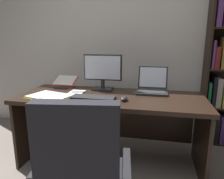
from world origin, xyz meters
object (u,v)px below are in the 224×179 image
laptop (152,87)px  notepad (76,93)px  reading_stand_with_book (65,82)px  pen (78,92)px  monitor (103,73)px  keyboard (93,98)px  desk (112,112)px  open_binder (50,97)px  computer_mouse (124,99)px

laptop → notepad: bearing=-164.3°
reading_stand_with_book → pen: reading_stand_with_book is taller
reading_stand_with_book → laptop: bearing=-2.6°
monitor → keyboard: 0.42m
desk → pen: pen is taller
pen → reading_stand_with_book: bearing=135.1°
pen → monitor: bearing=43.7°
laptop → open_binder: bearing=-155.6°
keyboard → pen: (-0.22, 0.17, 0.00)m
desk → keyboard: bearing=-122.0°
keyboard → reading_stand_with_book: bearing=137.9°
monitor → keyboard: (0.00, -0.38, -0.18)m
monitor → laptop: 0.57m
open_binder → notepad: open_binder is taller
monitor → notepad: monitor is taller
laptop → keyboard: size_ratio=0.82×
keyboard → pen: 0.28m
laptop → reading_stand_with_book: bearing=177.4°
keyboard → laptop: bearing=35.7°
desk → monitor: size_ratio=4.36×
laptop → keyboard: (-0.55, -0.39, -0.04)m
reading_stand_with_book → open_binder: (0.06, -0.49, -0.05)m
desk → laptop: 0.51m
keyboard → reading_stand_with_book: 0.66m
monitor → notepad: bearing=-138.8°
monitor → computer_mouse: 0.52m
notepad → computer_mouse: bearing=-17.8°
computer_mouse → notepad: size_ratio=0.50×
desk → reading_stand_with_book: bearing=160.5°
desk → open_binder: size_ratio=4.00×
computer_mouse → notepad: (-0.54, 0.17, -0.02)m
open_binder → reading_stand_with_book: bearing=113.4°
desk → laptop: (0.41, 0.17, 0.25)m
monitor → pen: monitor is taller
keyboard → notepad: (-0.24, 0.17, -0.01)m
keyboard → notepad: 0.29m
pen → computer_mouse: bearing=-18.4°
notepad → pen: size_ratio=1.50×
monitor → keyboard: size_ratio=1.02×
laptop → keyboard: bearing=-144.3°
laptop → reading_stand_with_book: (-1.04, 0.05, 0.00)m
pen → keyboard: bearing=-38.3°
reading_stand_with_book → open_binder: reading_stand_with_book is taller
desk → monitor: monitor is taller
keyboard → computer_mouse: 0.30m
monitor → pen: bearing=-136.3°
computer_mouse → pen: computer_mouse is taller
desk → computer_mouse: (0.16, -0.22, 0.22)m
desk → open_binder: (-0.57, -0.27, 0.21)m
desk → open_binder: 0.66m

